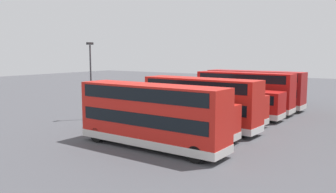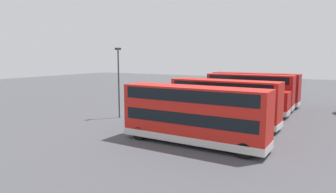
# 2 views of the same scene
# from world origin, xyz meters

# --- Properties ---
(ground_plane) EXTENTS (140.00, 140.00, 0.00)m
(ground_plane) POSITION_xyz_m (0.00, 0.00, 0.00)
(ground_plane) COLOR #47474C
(bus_double_decker_near_end) EXTENTS (3.03, 11.97, 4.55)m
(bus_double_decker_near_end) POSITION_xyz_m (-11.03, 11.06, 2.45)
(bus_double_decker_near_end) COLOR #A51919
(bus_double_decker_near_end) RESTS_ON ground
(bus_double_decker_second) EXTENTS (2.79, 11.03, 4.55)m
(bus_double_decker_second) POSITION_xyz_m (-7.34, 11.24, 2.45)
(bus_double_decker_second) COLOR #B71411
(bus_double_decker_second) RESTS_ON ground
(bus_single_deck_third) EXTENTS (2.85, 11.50, 2.95)m
(bus_single_deck_third) POSITION_xyz_m (-3.62, 11.00, 1.62)
(bus_single_deck_third) COLOR #B71411
(bus_single_deck_third) RESTS_ON ground
(bus_single_deck_fourth) EXTENTS (3.13, 10.74, 2.95)m
(bus_single_deck_fourth) POSITION_xyz_m (0.22, 11.00, 1.62)
(bus_single_deck_fourth) COLOR red
(bus_single_deck_fourth) RESTS_ON ground
(bus_double_decker_fifth) EXTENTS (3.15, 10.91, 4.55)m
(bus_double_decker_fifth) POSITION_xyz_m (3.48, 11.58, 2.45)
(bus_double_decker_fifth) COLOR red
(bus_double_decker_fifth) RESTS_ON ground
(bus_single_deck_sixth) EXTENTS (2.88, 10.15, 2.95)m
(bus_single_deck_sixth) POSITION_xyz_m (7.08, 11.39, 1.62)
(bus_single_deck_sixth) COLOR red
(bus_single_deck_sixth) RESTS_ON ground
(bus_double_decker_seventh) EXTENTS (2.89, 11.67, 4.55)m
(bus_double_decker_seventh) POSITION_xyz_m (10.85, 11.67, 2.45)
(bus_double_decker_seventh) COLOR red
(bus_double_decker_seventh) RESTS_ON ground
(box_truck_blue) EXTENTS (2.78, 7.59, 3.20)m
(box_truck_blue) POSITION_xyz_m (-18.47, 11.26, 1.71)
(box_truck_blue) COLOR #595960
(box_truck_blue) RESTS_ON ground
(car_hatchback_silver) EXTENTS (4.41, 3.59, 1.43)m
(car_hatchback_silver) POSITION_xyz_m (-11.23, -1.28, 0.70)
(car_hatchback_silver) COLOR silver
(car_hatchback_silver) RESTS_ON ground
(lamp_post_tall) EXTENTS (0.70, 0.30, 7.79)m
(lamp_post_tall) POSITION_xyz_m (5.46, 0.02, 4.57)
(lamp_post_tall) COLOR #38383D
(lamp_post_tall) RESTS_ON ground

